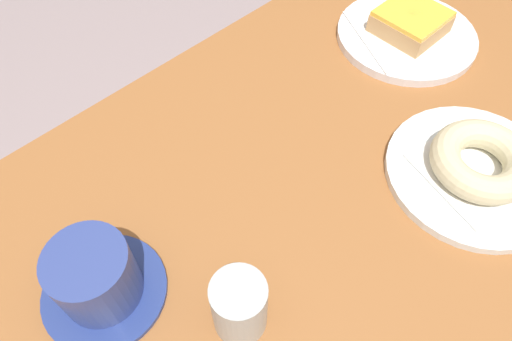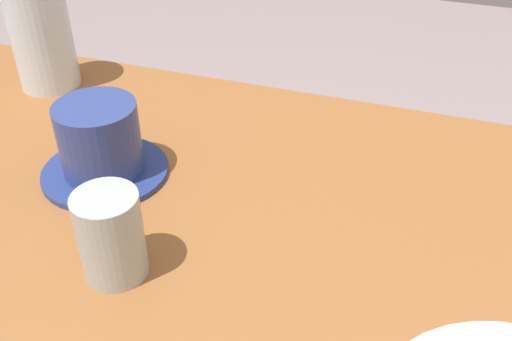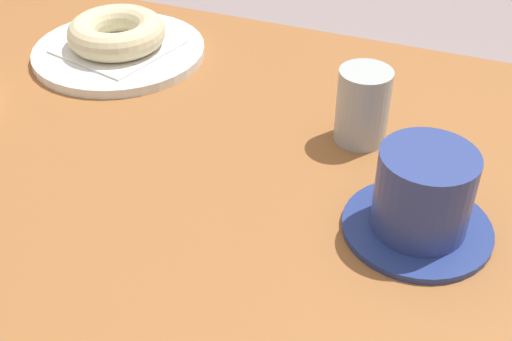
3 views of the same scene
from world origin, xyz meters
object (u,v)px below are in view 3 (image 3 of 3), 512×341
object	(u,v)px
sugar_jar	(363,106)
plate_sugar_ring	(119,52)
coffee_cup	(423,197)
donut_sugar_ring	(117,32)

from	to	relation	value
sugar_jar	plate_sugar_ring	bearing A→B (deg)	-11.60
sugar_jar	coffee_cup	bearing A→B (deg)	124.67
plate_sugar_ring	donut_sugar_ring	bearing A→B (deg)	0.00
sugar_jar	donut_sugar_ring	bearing A→B (deg)	-11.60
plate_sugar_ring	sugar_jar	xyz separation A→B (m)	(-0.34, 0.07, 0.03)
coffee_cup	sugar_jar	size ratio (longest dim) A/B	1.64
donut_sugar_ring	sugar_jar	xyz separation A→B (m)	(-0.34, 0.07, 0.01)
coffee_cup	sugar_jar	distance (m)	0.15
plate_sugar_ring	coffee_cup	bearing A→B (deg)	155.54
plate_sugar_ring	coffee_cup	world-z (taller)	coffee_cup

